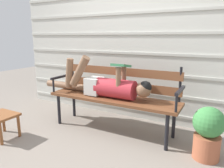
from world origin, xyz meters
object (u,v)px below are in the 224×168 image
at_px(park_bench, 114,93).
at_px(potted_plant, 208,131).
at_px(footstool, 1,119).
at_px(reclining_person, 106,85).

bearing_deg(park_bench, potted_plant, -9.56).
bearing_deg(footstool, potted_plant, 17.47).
distance_m(reclining_person, potted_plant, 1.34).
bearing_deg(park_bench, reclining_person, -145.22).
bearing_deg(reclining_person, park_bench, 34.78).
distance_m(reclining_person, footstool, 1.38).
relative_size(footstool, potted_plant, 0.68).
height_order(park_bench, footstool, park_bench).
relative_size(reclining_person, potted_plant, 3.07).
bearing_deg(potted_plant, footstool, -162.53).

